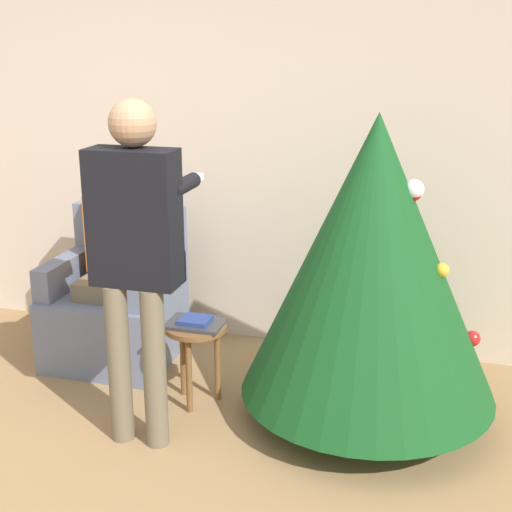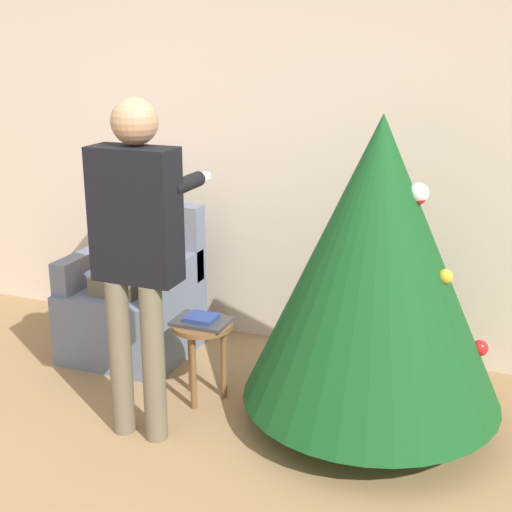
{
  "view_description": "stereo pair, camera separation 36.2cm",
  "coord_description": "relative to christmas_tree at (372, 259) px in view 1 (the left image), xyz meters",
  "views": [
    {
      "loc": [
        1.47,
        -2.32,
        2.06
      ],
      "look_at": [
        0.54,
        1.01,
        0.99
      ],
      "focal_mm": 50.0,
      "sensor_mm": 36.0,
      "label": 1
    },
    {
      "loc": [
        1.81,
        -2.21,
        2.06
      ],
      "look_at": [
        0.54,
        1.01,
        0.99
      ],
      "focal_mm": 50.0,
      "sensor_mm": 36.0,
      "label": 2
    }
  ],
  "objects": [
    {
      "name": "person_standing",
      "position": [
        -1.11,
        -0.52,
        0.15
      ],
      "size": [
        0.46,
        0.57,
        1.78
      ],
      "color": "#6B604C",
      "rests_on": "ground_plane"
    },
    {
      "name": "wall_back",
      "position": [
        -1.1,
        0.93,
        0.42
      ],
      "size": [
        8.0,
        0.06,
        2.7
      ],
      "color": "beige",
      "rests_on": "ground_plane"
    },
    {
      "name": "christmas_tree",
      "position": [
        0.0,
        0.0,
        0.0
      ],
      "size": [
        1.4,
        1.4,
        1.7
      ],
      "color": "brown",
      "rests_on": "ground_plane"
    },
    {
      "name": "laptop",
      "position": [
        -0.97,
        -0.09,
        -0.44
      ],
      "size": [
        0.32,
        0.23,
        0.02
      ],
      "color": "#38383D",
      "rests_on": "side_stool"
    },
    {
      "name": "book",
      "position": [
        -0.97,
        -0.09,
        -0.42
      ],
      "size": [
        0.17,
        0.16,
        0.02
      ],
      "color": "navy",
      "rests_on": "laptop"
    },
    {
      "name": "person_seated",
      "position": [
        -1.69,
        0.33,
        -0.22
      ],
      "size": [
        0.36,
        0.46,
        1.29
      ],
      "color": "#6B604C",
      "rests_on": "ground_plane"
    },
    {
      "name": "side_stool",
      "position": [
        -0.97,
        -0.09,
        -0.54
      ],
      "size": [
        0.36,
        0.36,
        0.48
      ],
      "color": "brown",
      "rests_on": "ground_plane"
    },
    {
      "name": "armchair",
      "position": [
        -1.69,
        0.36,
        -0.59
      ],
      "size": [
        0.76,
        0.74,
        0.98
      ],
      "color": "slate",
      "rests_on": "ground_plane"
    }
  ]
}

